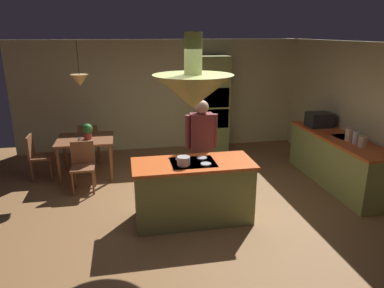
{
  "coord_description": "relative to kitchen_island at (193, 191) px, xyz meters",
  "views": [
    {
      "loc": [
        -0.93,
        -4.97,
        2.71
      ],
      "look_at": [
        0.1,
        0.4,
        1.0
      ],
      "focal_mm": 33.65,
      "sensor_mm": 36.0,
      "label": 1
    }
  ],
  "objects": [
    {
      "name": "wall_back",
      "position": [
        0.0,
        3.65,
        0.81
      ],
      "size": [
        6.8,
        0.1,
        2.55
      ],
      "primitive_type": "cube",
      "color": "beige",
      "rests_on": "ground"
    },
    {
      "name": "person_at_island",
      "position": [
        0.26,
        0.65,
        0.51
      ],
      "size": [
        0.53,
        0.23,
        1.69
      ],
      "color": "tan",
      "rests_on": "ground"
    },
    {
      "name": "canister_sugar",
      "position": [
        2.84,
        0.36,
        0.56
      ],
      "size": [
        0.1,
        0.1,
        0.21
      ],
      "primitive_type": "cylinder",
      "color": "silver",
      "rests_on": "counter_run_right"
    },
    {
      "name": "pendant_light_over_table",
      "position": [
        -1.7,
        2.1,
        1.4
      ],
      "size": [
        0.32,
        0.32,
        0.82
      ],
      "color": "#E0B266"
    },
    {
      "name": "range_hood",
      "position": [
        0.0,
        -0.0,
        1.51
      ],
      "size": [
        1.1,
        1.1,
        1.0
      ],
      "color": "#8C934C"
    },
    {
      "name": "canister_flour",
      "position": [
        2.84,
        0.18,
        0.54
      ],
      "size": [
        0.13,
        0.13,
        0.18
      ],
      "primitive_type": "cylinder",
      "color": "#E0B78C",
      "rests_on": "counter_run_right"
    },
    {
      "name": "chair_facing_island",
      "position": [
        -1.7,
        1.42,
        0.04
      ],
      "size": [
        0.4,
        0.4,
        0.87
      ],
      "color": "brown",
      "rests_on": "ground"
    },
    {
      "name": "cooking_pot_on_cooktop",
      "position": [
        -0.16,
        -0.13,
        0.53
      ],
      "size": [
        0.18,
        0.18,
        0.12
      ],
      "primitive_type": "cylinder",
      "color": "#B2B2B7",
      "rests_on": "kitchen_island"
    },
    {
      "name": "potted_plant_on_table",
      "position": [
        -1.64,
        2.04,
        0.47
      ],
      "size": [
        0.2,
        0.2,
        0.3
      ],
      "color": "#99382D",
      "rests_on": "dining_table"
    },
    {
      "name": "canister_tea",
      "position": [
        2.84,
        0.54,
        0.56
      ],
      "size": [
        0.14,
        0.14,
        0.22
      ],
      "primitive_type": "cylinder",
      "color": "#E0B78C",
      "rests_on": "counter_run_right"
    },
    {
      "name": "counter_run_right",
      "position": [
        2.84,
        0.8,
        0.0
      ],
      "size": [
        0.73,
        2.51,
        0.91
      ],
      "color": "#8C934C",
      "rests_on": "ground"
    },
    {
      "name": "cup_on_table",
      "position": [
        -1.77,
        1.87,
        0.34
      ],
      "size": [
        0.07,
        0.07,
        0.09
      ],
      "primitive_type": "cylinder",
      "color": "white",
      "rests_on": "dining_table"
    },
    {
      "name": "chair_at_corner",
      "position": [
        -2.6,
        2.1,
        0.04
      ],
      "size": [
        0.4,
        0.4,
        0.87
      ],
      "rotation": [
        0.0,
        0.0,
        1.57
      ],
      "color": "brown",
      "rests_on": "ground"
    },
    {
      "name": "ground",
      "position": [
        0.0,
        0.2,
        -0.46
      ],
      "size": [
        8.16,
        8.16,
        0.0
      ],
      "primitive_type": "plane",
      "color": "olive"
    },
    {
      "name": "microwave_on_counter",
      "position": [
        2.84,
        1.54,
        0.59
      ],
      "size": [
        0.46,
        0.36,
        0.28
      ],
      "primitive_type": "cube",
      "color": "#232326",
      "rests_on": "counter_run_right"
    },
    {
      "name": "kitchen_island",
      "position": [
        0.0,
        0.0,
        0.0
      ],
      "size": [
        1.76,
        0.77,
        0.93
      ],
      "color": "#8C934C",
      "rests_on": "ground"
    },
    {
      "name": "oven_tower",
      "position": [
        1.1,
        3.24,
        0.64
      ],
      "size": [
        0.66,
        0.62,
        2.2
      ],
      "color": "#8C934C",
      "rests_on": "ground"
    },
    {
      "name": "wall_right",
      "position": [
        3.25,
        0.6,
        0.81
      ],
      "size": [
        0.1,
        7.2,
        2.55
      ],
      "primitive_type": "cube",
      "color": "beige",
      "rests_on": "ground"
    },
    {
      "name": "dining_table",
      "position": [
        -1.7,
        2.1,
        0.2
      ],
      "size": [
        1.05,
        0.91,
        0.76
      ],
      "color": "brown",
      "rests_on": "ground"
    },
    {
      "name": "chair_by_back_wall",
      "position": [
        -1.7,
        2.78,
        0.04
      ],
      "size": [
        0.4,
        0.4,
        0.87
      ],
      "rotation": [
        0.0,
        0.0,
        3.14
      ],
      "color": "brown",
      "rests_on": "ground"
    }
  ]
}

